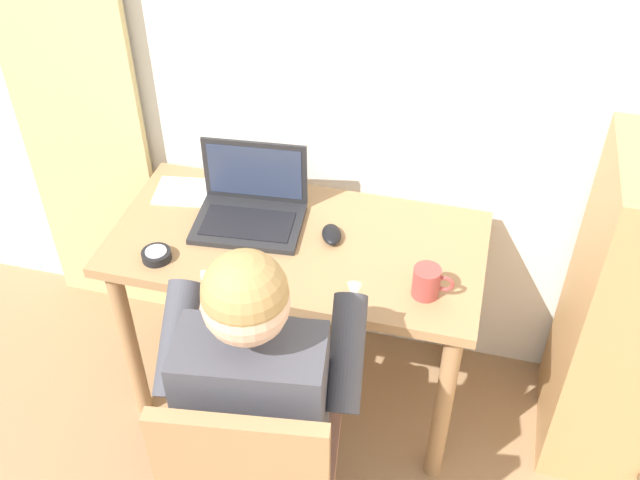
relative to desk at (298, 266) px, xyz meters
name	(u,v)px	position (x,y,z in m)	size (l,w,h in m)	color
wall_back	(481,50)	(0.47, 0.36, 0.64)	(4.80, 0.05, 2.50)	silver
curtain_panel	(60,42)	(-0.88, 0.29, 0.54)	(0.49, 0.03, 2.30)	#CCB77A
desk	(298,266)	(0.00, 0.00, 0.00)	(1.17, 0.58, 0.72)	#9E754C
chair	(254,476)	(0.07, -0.69, -0.13)	(0.47, 0.45, 0.87)	brown
person_seated	(263,377)	(0.05, -0.51, 0.06)	(0.58, 0.62, 1.19)	#33384C
laptop	(251,205)	(-0.17, 0.07, 0.16)	(0.36, 0.28, 0.24)	#232326
computer_mouse	(332,234)	(0.10, 0.03, 0.13)	(0.06, 0.10, 0.03)	black
desk_clock	(156,255)	(-0.39, -0.19, 0.13)	(0.09, 0.09, 0.03)	black
notebook_pad	(187,192)	(-0.42, 0.14, 0.12)	(0.21, 0.15, 0.01)	silver
coffee_mug	(427,282)	(0.43, -0.14, 0.16)	(0.12, 0.08, 0.09)	#9E3D38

